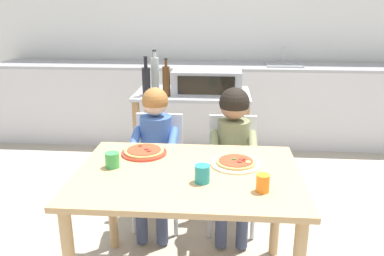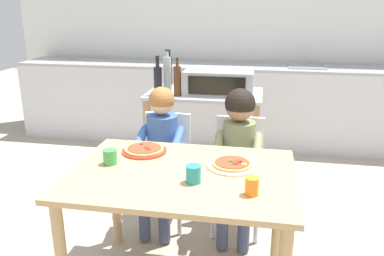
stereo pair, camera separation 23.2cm
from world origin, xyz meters
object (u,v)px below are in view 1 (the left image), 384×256
object	(u,v)px
kitchen_island_cart	(193,127)
bottle_squat_spirits	(146,80)
toaster_oven	(207,81)
drinking_cup_teal	(202,174)
drinking_cup_green	(112,160)
dining_chair_left	(158,162)
pizza_plate_red_rimmed	(144,152)
bottle_dark_olive_oil	(155,75)
bottle_brown_beer	(154,71)
pizza_plate_cream	(236,163)
dining_table	(188,190)
drinking_cup_orange	(263,183)
child_in_blue_striped_shirt	(155,145)
child_in_olive_shirt	(233,143)
dining_chair_right	(232,164)
bottle_slim_sauce	(166,81)

from	to	relation	value
kitchen_island_cart	bottle_squat_spirits	bearing A→B (deg)	-156.15
toaster_oven	drinking_cup_teal	xyz separation A→B (m)	(0.03, -1.36, -0.20)
drinking_cup_teal	drinking_cup_green	world-z (taller)	drinking_cup_teal
dining_chair_left	pizza_plate_red_rimmed	world-z (taller)	dining_chair_left
dining_chair_left	drinking_cup_green	xyz separation A→B (m)	(-0.13, -0.70, 0.30)
bottle_dark_olive_oil	bottle_brown_beer	distance (m)	0.30
pizza_plate_red_rimmed	bottle_dark_olive_oil	bearing A→B (deg)	95.04
bottle_squat_spirits	dining_chair_left	bearing A→B (deg)	-68.91
bottle_dark_olive_oil	drinking_cup_green	bearing A→B (deg)	-92.50
bottle_brown_beer	pizza_plate_red_rimmed	distance (m)	1.27
toaster_oven	pizza_plate_cream	distance (m)	1.17
bottle_dark_olive_oil	drinking_cup_teal	bearing A→B (deg)	-71.01
dining_table	drinking_cup_green	bearing A→B (deg)	175.29
drinking_cup_orange	drinking_cup_green	size ratio (longest dim) A/B	1.03
kitchen_island_cart	dining_chair_left	bearing A→B (deg)	-112.63
child_in_blue_striped_shirt	child_in_olive_shirt	size ratio (longest dim) A/B	0.99
dining_table	dining_chair_left	xyz separation A→B (m)	(-0.28, 0.74, -0.15)
bottle_squat_spirits	child_in_olive_shirt	xyz separation A→B (m)	(0.68, -0.48, -0.33)
drinking_cup_teal	kitchen_island_cart	bearing A→B (deg)	96.25
pizza_plate_cream	child_in_olive_shirt	bearing A→B (deg)	90.06
dining_chair_left	child_in_olive_shirt	bearing A→B (deg)	-12.77
toaster_oven	dining_chair_right	xyz separation A→B (m)	(0.21, -0.51, -0.51)
pizza_plate_red_rimmed	kitchen_island_cart	bearing A→B (deg)	77.96
pizza_plate_red_rimmed	dining_chair_right	bearing A→B (deg)	42.02
dining_chair_right	pizza_plate_cream	size ratio (longest dim) A/B	2.91
toaster_oven	drinking_cup_orange	bearing A→B (deg)	-77.26
kitchen_island_cart	dining_table	distance (m)	1.26
drinking_cup_orange	pizza_plate_cream	bearing A→B (deg)	110.43
bottle_slim_sauce	child_in_blue_striped_shirt	bearing A→B (deg)	-92.37
pizza_plate_red_rimmed	drinking_cup_green	world-z (taller)	drinking_cup_green
bottle_brown_beer	dining_chair_left	world-z (taller)	bottle_brown_beer
bottle_brown_beer	child_in_blue_striped_shirt	distance (m)	0.95
child_in_blue_striped_shirt	pizza_plate_cream	size ratio (longest dim) A/B	3.68
child_in_blue_striped_shirt	drinking_cup_green	distance (m)	0.61
dining_chair_left	drinking_cup_orange	bearing A→B (deg)	-54.84
bottle_dark_olive_oil	bottle_squat_spirits	xyz separation A→B (m)	(-0.06, -0.09, -0.03)
bottle_slim_sauce	drinking_cup_teal	world-z (taller)	bottle_slim_sauce
dining_chair_right	bottle_squat_spirits	bearing A→B (deg)	151.69
dining_table	dining_chair_right	size ratio (longest dim) A/B	1.47
bottle_brown_beer	dining_chair_left	size ratio (longest dim) A/B	0.39
kitchen_island_cart	drinking_cup_green	xyz separation A→B (m)	(-0.35, -1.22, 0.19)
child_in_olive_shirt	bottle_brown_beer	bearing A→B (deg)	128.13
dining_chair_left	child_in_blue_striped_shirt	distance (m)	0.21
kitchen_island_cart	dining_chair_right	world-z (taller)	kitchen_island_cart
kitchen_island_cart	dining_chair_left	world-z (taller)	kitchen_island_cart
bottle_brown_beer	drinking_cup_teal	bearing A→B (deg)	-72.48
bottle_slim_sauce	dining_table	bearing A→B (deg)	-76.54
bottle_slim_sauce	drinking_cup_teal	xyz separation A→B (m)	(0.35, -1.21, -0.23)
bottle_slim_sauce	drinking_cup_orange	distance (m)	1.46
bottle_squat_spirits	dining_table	distance (m)	1.24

